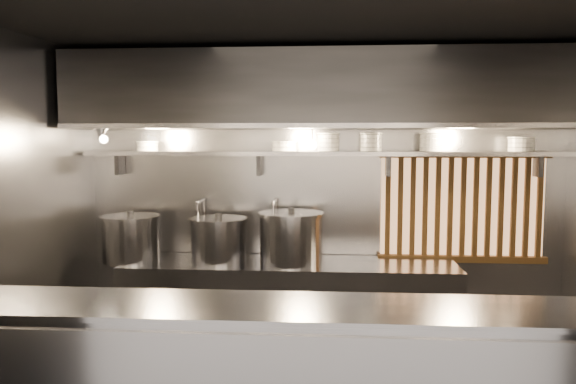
# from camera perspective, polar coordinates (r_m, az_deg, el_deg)

# --- Properties ---
(ceiling) EXTENTS (4.50, 4.50, 0.00)m
(ceiling) POSITION_cam_1_polar(r_m,az_deg,el_deg) (3.94, 3.49, 16.96)
(ceiling) COLOR black
(ceiling) RESTS_ON wall_back
(wall_back) EXTENTS (4.50, 0.00, 4.50)m
(wall_back) POSITION_cam_1_polar(r_m,az_deg,el_deg) (5.39, 3.59, -1.14)
(wall_back) COLOR gray
(wall_back) RESTS_ON floor
(wall_left) EXTENTS (0.00, 3.00, 3.00)m
(wall_left) POSITION_cam_1_polar(r_m,az_deg,el_deg) (4.53, -26.46, -2.92)
(wall_left) COLOR gray
(wall_left) RESTS_ON floor
(cooking_bench) EXTENTS (3.00, 0.70, 0.90)m
(cooking_bench) POSITION_cam_1_polar(r_m,az_deg,el_deg) (5.23, 0.13, -11.97)
(cooking_bench) COLOR #939397
(cooking_bench) RESTS_ON floor
(bowl_shelf) EXTENTS (4.40, 0.34, 0.04)m
(bowl_shelf) POSITION_cam_1_polar(r_m,az_deg,el_deg) (5.18, 3.60, 3.93)
(bowl_shelf) COLOR #939397
(bowl_shelf) RESTS_ON wall_back
(exhaust_hood) EXTENTS (4.40, 0.81, 0.65)m
(exhaust_hood) POSITION_cam_1_polar(r_m,az_deg,el_deg) (4.97, 3.61, 10.15)
(exhaust_hood) COLOR #2D2D30
(exhaust_hood) RESTS_ON ceiling
(wood_screen) EXTENTS (1.56, 0.09, 1.04)m
(wood_screen) POSITION_cam_1_polar(r_m,az_deg,el_deg) (5.49, 17.29, -1.46)
(wood_screen) COLOR #FFB572
(wood_screen) RESTS_ON wall_back
(faucet_left) EXTENTS (0.04, 0.30, 0.50)m
(faucet_left) POSITION_cam_1_polar(r_m,az_deg,el_deg) (5.40, -8.73, -2.17)
(faucet_left) COLOR silver
(faucet_left) RESTS_ON wall_back
(faucet_right) EXTENTS (0.04, 0.30, 0.50)m
(faucet_right) POSITION_cam_1_polar(r_m,az_deg,el_deg) (5.29, -1.32, -2.26)
(faucet_right) COLOR silver
(faucet_right) RESTS_ON wall_back
(heat_lamp) EXTENTS (0.25, 0.35, 0.20)m
(heat_lamp) POSITION_cam_1_polar(r_m,az_deg,el_deg) (5.09, -18.44, 5.75)
(heat_lamp) COLOR #939397
(heat_lamp) RESTS_ON exhaust_hood
(pendant_bulb) EXTENTS (0.09, 0.09, 0.19)m
(pendant_bulb) POSITION_cam_1_polar(r_m,az_deg,el_deg) (5.06, 2.45, 4.83)
(pendant_bulb) COLOR #2D2D30
(pendant_bulb) RESTS_ON exhaust_hood
(stock_pot_left) EXTENTS (0.56, 0.56, 0.46)m
(stock_pot_left) POSITION_cam_1_polar(r_m,az_deg,el_deg) (5.34, -15.67, -4.51)
(stock_pot_left) COLOR #939397
(stock_pot_left) RESTS_ON cooking_bench
(stock_pot_mid) EXTENTS (0.67, 0.67, 0.50)m
(stock_pot_mid) POSITION_cam_1_polar(r_m,az_deg,el_deg) (5.04, 0.32, -4.66)
(stock_pot_mid) COLOR #939397
(stock_pot_mid) RESTS_ON cooking_bench
(stock_pot_right) EXTENTS (0.65, 0.65, 0.44)m
(stock_pot_right) POSITION_cam_1_polar(r_m,az_deg,el_deg) (5.15, -7.07, -4.82)
(stock_pot_right) COLOR #939397
(stock_pot_right) RESTS_ON cooking_bench
(bowl_stack_0) EXTENTS (0.21, 0.21, 0.09)m
(bowl_stack_0) POSITION_cam_1_polar(r_m,az_deg,el_deg) (5.45, -14.08, 4.55)
(bowl_stack_0) COLOR white
(bowl_stack_0) RESTS_ON bowl_shelf
(bowl_stack_1) EXTENTS (0.24, 0.24, 0.09)m
(bowl_stack_1) POSITION_cam_1_polar(r_m,az_deg,el_deg) (5.19, -0.34, 4.68)
(bowl_stack_1) COLOR white
(bowl_stack_1) RESTS_ON bowl_shelf
(bowl_stack_2) EXTENTS (0.21, 0.21, 0.17)m
(bowl_stack_2) POSITION_cam_1_polar(r_m,az_deg,el_deg) (5.17, 4.11, 5.09)
(bowl_stack_2) COLOR white
(bowl_stack_2) RESTS_ON bowl_shelf
(bowl_stack_3) EXTENTS (0.21, 0.21, 0.17)m
(bowl_stack_3) POSITION_cam_1_polar(r_m,az_deg,el_deg) (5.19, 8.44, 5.04)
(bowl_stack_3) COLOR white
(bowl_stack_3) RESTS_ON bowl_shelf
(bowl_stack_4) EXTENTS (0.22, 0.22, 0.17)m
(bowl_stack_4) POSITION_cam_1_polar(r_m,az_deg,el_deg) (5.26, 14.32, 4.94)
(bowl_stack_4) COLOR white
(bowl_stack_4) RESTS_ON bowl_shelf
(bowl_stack_5) EXTENTS (0.24, 0.24, 0.13)m
(bowl_stack_5) POSITION_cam_1_polar(r_m,az_deg,el_deg) (5.45, 22.61, 4.50)
(bowl_stack_5) COLOR white
(bowl_stack_5) RESTS_ON bowl_shelf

